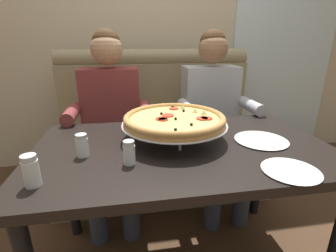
# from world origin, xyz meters

# --- Properties ---
(back_wall_with_window) EXTENTS (6.00, 0.12, 2.80)m
(back_wall_with_window) POSITION_xyz_m (0.00, 1.45, 1.40)
(back_wall_with_window) COLOR beige
(back_wall_with_window) RESTS_ON ground_plane
(window_panel) EXTENTS (1.10, 0.02, 2.80)m
(window_panel) POSITION_xyz_m (1.37, 1.37, 1.40)
(window_panel) COLOR white
(window_panel) RESTS_ON ground_plane
(booth_bench) EXTENTS (1.64, 0.78, 1.13)m
(booth_bench) POSITION_xyz_m (0.00, 0.88, 0.40)
(booth_bench) COLOR #998966
(booth_bench) RESTS_ON ground_plane
(dining_table) EXTENTS (1.39, 0.81, 0.73)m
(dining_table) POSITION_xyz_m (0.00, 0.00, 0.64)
(dining_table) COLOR black
(dining_table) RESTS_ON ground_plane
(diner_left) EXTENTS (0.54, 0.64, 1.27)m
(diner_left) POSITION_xyz_m (-0.37, 0.61, 0.71)
(diner_left) COLOR #2D3342
(diner_left) RESTS_ON ground_plane
(diner_right) EXTENTS (0.54, 0.64, 1.27)m
(diner_right) POSITION_xyz_m (0.37, 0.61, 0.71)
(diner_right) COLOR #2D3342
(diner_right) RESTS_ON ground_plane
(pizza) EXTENTS (0.52, 0.52, 0.14)m
(pizza) POSITION_xyz_m (-0.03, 0.08, 0.83)
(pizza) COLOR silver
(pizza) RESTS_ON dining_table
(shaker_parmesan) EXTENTS (0.05, 0.05, 0.11)m
(shaker_parmesan) POSITION_xyz_m (-0.58, -0.25, 0.78)
(shaker_parmesan) COLOR white
(shaker_parmesan) RESTS_ON dining_table
(shaker_oregano) EXTENTS (0.05, 0.05, 0.10)m
(shaker_oregano) POSITION_xyz_m (-0.45, -0.04, 0.77)
(shaker_oregano) COLOR white
(shaker_oregano) RESTS_ON dining_table
(shaker_pepper_flakes) EXTENTS (0.05, 0.05, 0.10)m
(shaker_pepper_flakes) POSITION_xyz_m (-0.26, -0.15, 0.77)
(shaker_pepper_flakes) COLOR white
(shaker_pepper_flakes) RESTS_ON dining_table
(plate_near_left) EXTENTS (0.22, 0.22, 0.02)m
(plate_near_left) POSITION_xyz_m (0.35, -0.31, 0.74)
(plate_near_left) COLOR white
(plate_near_left) RESTS_ON dining_table
(plate_near_right) EXTENTS (0.26, 0.26, 0.02)m
(plate_near_right) POSITION_xyz_m (0.39, -0.01, 0.74)
(plate_near_right) COLOR white
(plate_near_right) RESTS_ON dining_table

